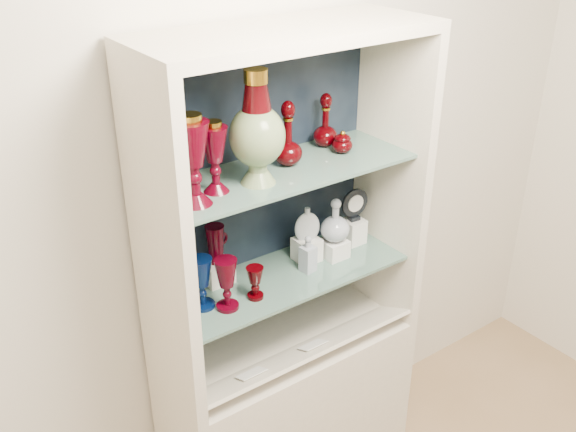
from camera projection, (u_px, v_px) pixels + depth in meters
wall_back at (253, 169)px, 2.34m from camera, size 3.50×0.02×2.80m
cabinet_base at (288, 415)px, 2.64m from camera, size 1.00×0.40×0.75m
cabinet_back_panel at (258, 191)px, 2.35m from camera, size 0.98×0.02×1.15m
cabinet_side_left at (161, 250)px, 1.96m from camera, size 0.04×0.40×1.15m
cabinet_side_right at (390, 177)px, 2.46m from camera, size 0.04×0.40×1.15m
cabinet_top_cap at (288, 34)px, 1.94m from camera, size 1.00×0.40×0.04m
shelf_lower at (285, 276)px, 2.35m from camera, size 0.92×0.34×0.01m
shelf_upper at (285, 171)px, 2.16m from camera, size 0.92×0.34×0.01m
label_ledge at (305, 351)px, 2.38m from camera, size 0.92×0.17×0.09m
label_card_0 at (251, 373)px, 2.25m from camera, size 0.10×0.06×0.03m
label_card_1 at (313, 345)px, 2.39m from camera, size 0.10×0.06×0.03m
pedestal_lamp_left at (193, 160)px, 1.86m from camera, size 0.13×0.13×0.28m
pedestal_lamp_right at (215, 157)px, 1.95m from camera, size 0.09×0.09×0.23m
enamel_urn at (257, 128)px, 1.98m from camera, size 0.23×0.23×0.37m
ruby_decanter_a at (288, 130)px, 2.13m from camera, size 0.11×0.11×0.25m
ruby_decanter_b at (326, 119)px, 2.30m from camera, size 0.10×0.10×0.21m
lidded_bowl at (342, 141)px, 2.27m from camera, size 0.10×0.10×0.08m
cobalt_goblet at (202, 283)px, 2.13m from camera, size 0.09×0.09×0.19m
ruby_goblet_tall at (227, 284)px, 2.12m from camera, size 0.09×0.09×0.19m
ruby_goblet_small at (255, 283)px, 2.19m from camera, size 0.06×0.06×0.12m
riser_ruby_pitcher at (217, 271)px, 2.30m from camera, size 0.10×0.10×0.08m
ruby_pitcher at (215, 244)px, 2.24m from camera, size 0.12×0.09×0.14m
clear_square_bottle at (308, 253)px, 2.34m from camera, size 0.06×0.06×0.15m
riser_flat_flask at (307, 249)px, 2.43m from camera, size 0.09×0.09×0.09m
flat_flask at (307, 223)px, 2.37m from camera, size 0.10×0.07×0.13m
riser_clear_round_decanter at (334, 248)px, 2.45m from camera, size 0.09×0.09×0.07m
clear_round_decanter at (335, 221)px, 2.40m from camera, size 0.12×0.12×0.17m
riser_cameo_medallion at (353, 231)px, 2.54m from camera, size 0.08×0.08×0.10m
cameo_medallion at (355, 204)px, 2.49m from camera, size 0.12×0.05×0.14m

